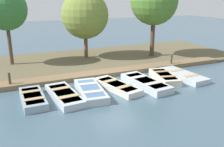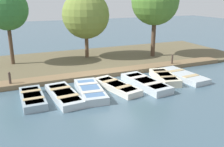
% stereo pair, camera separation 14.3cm
% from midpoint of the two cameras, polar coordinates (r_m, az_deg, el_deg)
% --- Properties ---
extents(ground_plane, '(80.00, 80.00, 0.00)m').
position_cam_midpoint_polar(ground_plane, '(14.46, 0.06, -2.09)').
color(ground_plane, '#425B6B').
extents(shore_bank, '(8.00, 24.00, 0.19)m').
position_cam_midpoint_polar(shore_bank, '(18.92, -6.09, 2.80)').
color(shore_bank, brown).
rests_on(shore_bank, ground_plane).
extents(dock_walkway, '(1.06, 17.87, 0.28)m').
position_cam_midpoint_polar(dock_walkway, '(15.72, -2.13, 0.03)').
color(dock_walkway, brown).
rests_on(dock_walkway, ground_plane).
extents(rowboat_0, '(2.69, 1.04, 0.37)m').
position_cam_midpoint_polar(rowboat_0, '(12.42, -17.97, -5.42)').
color(rowboat_0, '#8C9EA8').
rests_on(rowboat_0, ground_plane).
extents(rowboat_1, '(3.22, 1.38, 0.35)m').
position_cam_midpoint_polar(rowboat_1, '(12.43, -11.13, -4.91)').
color(rowboat_1, '#B2BCC1').
rests_on(rowboat_1, ground_plane).
extents(rowboat_2, '(3.21, 1.46, 0.40)m').
position_cam_midpoint_polar(rowboat_2, '(12.73, -5.26, -3.98)').
color(rowboat_2, '#B2BCC1').
rests_on(rowboat_2, ground_plane).
extents(rowboat_3, '(3.26, 1.68, 0.34)m').
position_cam_midpoint_polar(rowboat_3, '(13.41, 0.79, -2.93)').
color(rowboat_3, beige).
rests_on(rowboat_3, ground_plane).
extents(rowboat_4, '(3.45, 1.51, 0.40)m').
position_cam_midpoint_polar(rowboat_4, '(13.92, 7.36, -2.16)').
color(rowboat_4, '#B2BCC1').
rests_on(rowboat_4, ground_plane).
extents(rowboat_5, '(2.77, 1.54, 0.44)m').
position_cam_midpoint_polar(rowboat_5, '(15.02, 11.59, -0.83)').
color(rowboat_5, beige).
rests_on(rowboat_5, ground_plane).
extents(rowboat_6, '(3.35, 1.46, 0.33)m').
position_cam_midpoint_polar(rowboat_6, '(15.85, 15.63, -0.39)').
color(rowboat_6, '#B2BCC1').
rests_on(rowboat_6, ground_plane).
extents(mooring_post_near, '(0.13, 0.13, 0.93)m').
position_cam_midpoint_polar(mooring_post_near, '(14.49, -22.61, -1.48)').
color(mooring_post_near, '#47382D').
rests_on(mooring_post_near, ground_plane).
extents(mooring_post_far, '(0.13, 0.13, 0.93)m').
position_cam_midpoint_polar(mooring_post_far, '(17.93, 13.18, 2.86)').
color(mooring_post_far, '#47382D').
rests_on(mooring_post_far, ground_plane).
extents(park_tree_far_left, '(2.83, 2.83, 5.39)m').
position_cam_midpoint_polar(park_tree_far_left, '(18.49, -23.37, 13.31)').
color(park_tree_far_left, '#4C3828').
rests_on(park_tree_far_left, ground_plane).
extents(park_tree_left, '(3.56, 3.56, 5.22)m').
position_cam_midpoint_polar(park_tree_left, '(19.30, -6.42, 13.12)').
color(park_tree_left, brown).
rests_on(park_tree_left, ground_plane).
extents(park_tree_center, '(3.60, 3.60, 6.22)m').
position_cam_midpoint_polar(park_tree_center, '(19.85, 9.41, 15.93)').
color(park_tree_center, '#4C3828').
rests_on(park_tree_center, ground_plane).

